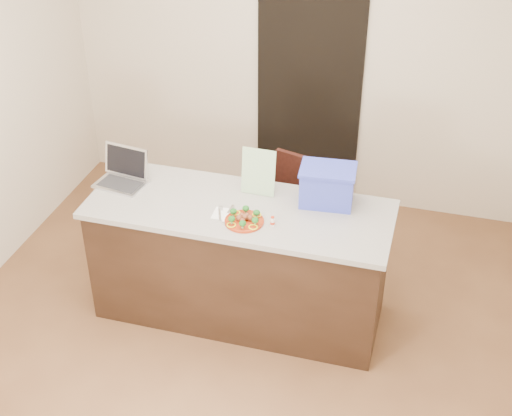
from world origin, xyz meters
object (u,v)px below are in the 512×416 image
(chair, at_px, (296,209))
(yogurt_bottle, at_px, (273,222))
(blue_box, at_px, (327,185))
(plate, at_px, (244,221))
(napkin, at_px, (224,214))
(laptop, at_px, (123,173))
(island, at_px, (240,261))

(chair, bearing_deg, yogurt_bottle, -73.25)
(blue_box, height_order, chair, blue_box)
(plate, distance_m, napkin, 0.17)
(yogurt_bottle, relative_size, blue_box, 0.17)
(plate, height_order, blue_box, blue_box)
(plate, relative_size, blue_box, 0.66)
(napkin, height_order, yogurt_bottle, yogurt_bottle)
(blue_box, bearing_deg, laptop, 179.64)
(chair, bearing_deg, plate, -86.20)
(island, xyz_separation_m, chair, (0.26, 0.64, 0.08))
(laptop, bearing_deg, plate, -7.15)
(chair, bearing_deg, laptop, -138.67)
(plate, relative_size, napkin, 1.87)
(island, height_order, napkin, napkin)
(plate, xyz_separation_m, chair, (0.17, 0.81, -0.39))
(plate, relative_size, laptop, 0.69)
(island, xyz_separation_m, yogurt_bottle, (0.27, -0.15, 0.49))
(island, relative_size, yogurt_bottle, 30.74)
(laptop, bearing_deg, chair, 33.72)
(island, height_order, chair, chair)
(plate, xyz_separation_m, napkin, (-0.16, 0.05, -0.01))
(napkin, height_order, laptop, laptop)
(yogurt_bottle, xyz_separation_m, blue_box, (0.28, 0.36, 0.11))
(blue_box, distance_m, chair, 0.73)
(island, bearing_deg, plate, -62.35)
(island, height_order, plate, plate)
(napkin, bearing_deg, laptop, 165.28)
(laptop, bearing_deg, blue_box, 12.75)
(napkin, bearing_deg, island, 57.30)
(napkin, xyz_separation_m, laptop, (-0.81, 0.21, 0.06))
(island, relative_size, laptop, 5.57)
(blue_box, bearing_deg, plate, -145.73)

